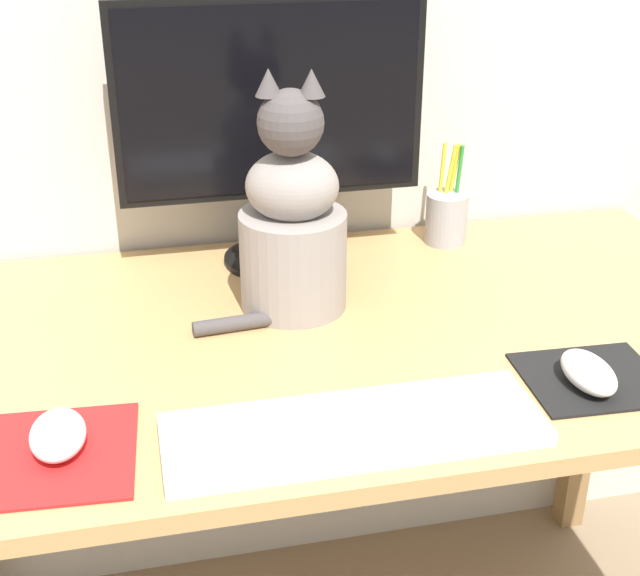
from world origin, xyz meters
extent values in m
cube|color=tan|center=(0.00, 0.00, 0.72)|extent=(1.32, 0.71, 0.02)
cube|color=olive|center=(0.62, 0.31, 0.35)|extent=(0.05, 0.05, 0.70)
cylinder|color=black|center=(-0.04, 0.26, 0.73)|extent=(0.17, 0.17, 0.01)
cylinder|color=black|center=(-0.04, 0.26, 0.79)|extent=(0.04, 0.04, 0.11)
cube|color=black|center=(-0.04, 0.26, 1.00)|extent=(0.49, 0.02, 0.32)
cube|color=black|center=(-0.04, 0.25, 1.00)|extent=(0.47, 0.00, 0.29)
cube|color=silver|center=(-0.04, -0.26, 0.74)|extent=(0.45, 0.15, 0.02)
cube|color=white|center=(-0.04, -0.26, 0.75)|extent=(0.43, 0.13, 0.01)
cube|color=red|center=(-0.39, -0.22, 0.73)|extent=(0.22, 0.20, 0.00)
cube|color=black|center=(0.30, -0.21, 0.73)|extent=(0.19, 0.16, 0.00)
ellipsoid|color=white|center=(-0.37, -0.21, 0.75)|extent=(0.06, 0.10, 0.04)
ellipsoid|color=white|center=(0.28, -0.22, 0.75)|extent=(0.06, 0.10, 0.04)
cylinder|color=gray|center=(-0.04, 0.09, 0.80)|extent=(0.20, 0.20, 0.15)
ellipsoid|color=gray|center=(-0.04, 0.09, 0.92)|extent=(0.16, 0.15, 0.10)
sphere|color=#474242|center=(-0.04, 0.08, 1.02)|extent=(0.11, 0.11, 0.09)
cone|color=#474242|center=(-0.07, 0.09, 1.07)|extent=(0.05, 0.05, 0.04)
cone|color=#474242|center=(-0.01, 0.07, 1.07)|extent=(0.05, 0.05, 0.04)
cylinder|color=#474242|center=(-0.10, 0.03, 0.74)|extent=(0.21, 0.04, 0.02)
cylinder|color=#99999E|center=(0.27, 0.27, 0.77)|extent=(0.07, 0.07, 0.09)
cylinder|color=yellow|center=(0.27, 0.28, 0.83)|extent=(0.03, 0.01, 0.14)
cylinder|color=yellow|center=(0.28, 0.29, 0.83)|extent=(0.02, 0.02, 0.14)
cylinder|color=green|center=(0.29, 0.28, 0.83)|extent=(0.01, 0.02, 0.14)
cylinder|color=yellow|center=(0.26, 0.29, 0.83)|extent=(0.01, 0.01, 0.14)
camera|label=1|loc=(-0.26, -1.10, 1.35)|focal=50.00mm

